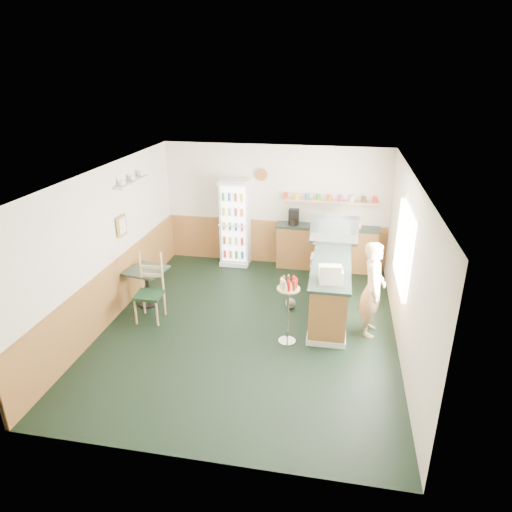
% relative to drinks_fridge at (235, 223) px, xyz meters
% --- Properties ---
extents(ground, '(6.00, 6.00, 0.00)m').
position_rel_drinks_fridge_xyz_m(ground, '(0.86, -2.74, -0.98)').
color(ground, black).
rests_on(ground, ground).
extents(room_envelope, '(5.04, 6.02, 2.72)m').
position_rel_drinks_fridge_xyz_m(room_envelope, '(0.64, -2.01, 0.54)').
color(room_envelope, beige).
rests_on(room_envelope, ground).
extents(service_counter, '(0.68, 3.01, 1.01)m').
position_rel_drinks_fridge_xyz_m(service_counter, '(2.21, -1.67, -0.52)').
color(service_counter, brown).
rests_on(service_counter, ground).
extents(back_counter, '(2.24, 0.42, 1.69)m').
position_rel_drinks_fridge_xyz_m(back_counter, '(2.05, 0.06, -0.43)').
color(back_counter, brown).
rests_on(back_counter, ground).
extents(drinks_fridge, '(0.65, 0.54, 1.97)m').
position_rel_drinks_fridge_xyz_m(drinks_fridge, '(0.00, 0.00, 0.00)').
color(drinks_fridge, silver).
rests_on(drinks_fridge, ground).
extents(display_case, '(0.94, 0.49, 0.54)m').
position_rel_drinks_fridge_xyz_m(display_case, '(2.21, -0.87, 0.29)').
color(display_case, silver).
rests_on(display_case, service_counter).
extents(cash_register, '(0.42, 0.44, 0.22)m').
position_rel_drinks_fridge_xyz_m(cash_register, '(2.21, -2.74, 0.14)').
color(cash_register, beige).
rests_on(cash_register, service_counter).
extents(shopkeeper, '(0.43, 0.57, 1.65)m').
position_rel_drinks_fridge_xyz_m(shopkeeper, '(2.91, -2.54, -0.16)').
color(shopkeeper, tan).
rests_on(shopkeeper, ground).
extents(condiment_stand, '(0.37, 0.37, 1.15)m').
position_rel_drinks_fridge_xyz_m(condiment_stand, '(1.58, -3.09, -0.21)').
color(condiment_stand, silver).
rests_on(condiment_stand, ground).
extents(newspaper_rack, '(0.09, 0.41, 0.65)m').
position_rel_drinks_fridge_xyz_m(newspaper_rack, '(1.86, -1.38, -0.43)').
color(newspaper_rack, black).
rests_on(newspaper_rack, ground).
extents(cafe_table, '(0.77, 0.77, 0.73)m').
position_rel_drinks_fridge_xyz_m(cafe_table, '(-1.19, -2.28, -0.47)').
color(cafe_table, black).
rests_on(cafe_table, ground).
extents(cafe_chair, '(0.47, 0.47, 1.23)m').
position_rel_drinks_fridge_xyz_m(cafe_chair, '(-0.92, -2.71, -0.34)').
color(cafe_chair, black).
rests_on(cafe_chair, ground).
extents(dog_doorstop, '(0.19, 0.25, 0.23)m').
position_rel_drinks_fridge_xyz_m(dog_doorstop, '(1.50, -1.94, -0.87)').
color(dog_doorstop, '#999893').
rests_on(dog_doorstop, ground).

